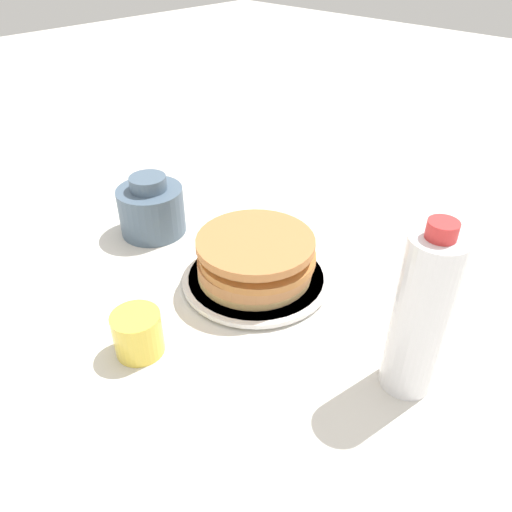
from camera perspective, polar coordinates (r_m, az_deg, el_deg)
name	(u,v)px	position (r m, az deg, el deg)	size (l,w,h in m)	color
ground_plane	(247,273)	(0.77, -1.00, -2.00)	(4.00, 4.00, 0.00)	silver
plate	(256,278)	(0.75, 0.00, -2.51)	(0.22, 0.22, 0.01)	white
pancake_stack	(255,256)	(0.73, -0.09, -0.01)	(0.18, 0.18, 0.07)	#E3B974
juice_glass	(138,333)	(0.64, -13.35, -8.60)	(0.06, 0.06, 0.06)	yellow
cream_jug	(151,208)	(0.87, -11.86, 5.34)	(0.11, 0.11, 0.10)	#4C6075
water_bottle_near	(421,315)	(0.57, 18.31, -6.46)	(0.06, 0.06, 0.22)	white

